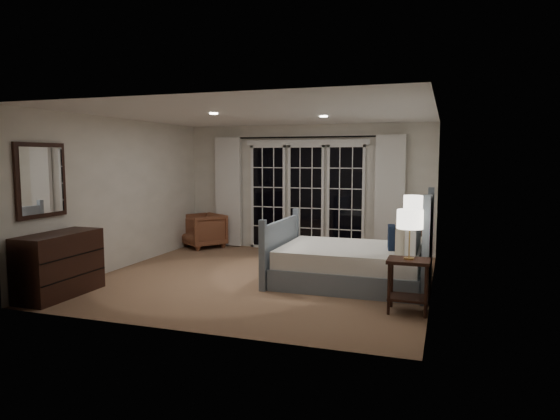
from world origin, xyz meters
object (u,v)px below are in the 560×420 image
(lamp_right, at_px, (413,203))
(bed, at_px, (355,262))
(lamp_left, at_px, (410,220))
(armchair, at_px, (203,231))
(nightstand_left, at_px, (408,277))
(dresser, at_px, (59,265))
(nightstand_right, at_px, (412,245))

(lamp_right, bearing_deg, bed, -123.37)
(lamp_left, xyz_separation_m, lamp_right, (-0.11, 2.27, 0.00))
(armchair, bearing_deg, lamp_left, -0.14)
(bed, distance_m, nightstand_left, 1.43)
(nightstand_left, relative_size, dresser, 0.54)
(nightstand_left, relative_size, nightstand_right, 1.00)
(lamp_left, bearing_deg, lamp_right, 92.81)
(bed, distance_m, lamp_right, 1.55)
(lamp_left, relative_size, dresser, 0.49)
(nightstand_left, xyz_separation_m, lamp_left, (0.00, 0.00, 0.70))
(bed, distance_m, armchair, 4.04)
(bed, height_order, dresser, bed)
(lamp_left, height_order, armchair, lamp_left)
(bed, relative_size, lamp_left, 3.75)
(bed, xyz_separation_m, dresser, (-3.65, -1.90, 0.10))
(nightstand_left, xyz_separation_m, dresser, (-4.49, -0.74, -0.00))
(bed, bearing_deg, lamp_right, 56.63)
(nightstand_right, distance_m, lamp_right, 0.70)
(lamp_right, bearing_deg, dresser, -145.49)
(lamp_left, distance_m, dresser, 4.60)
(dresser, bearing_deg, lamp_right, 34.51)
(bed, bearing_deg, nightstand_right, 56.63)
(bed, bearing_deg, lamp_left, -53.92)
(bed, relative_size, armchair, 2.90)
(armchair, bearing_deg, nightstand_left, -0.14)
(lamp_right, bearing_deg, nightstand_right, -90.00)
(nightstand_left, bearing_deg, dresser, -170.62)
(lamp_right, bearing_deg, nightstand_left, -87.19)
(nightstand_right, distance_m, armchair, 4.34)
(nightstand_right, bearing_deg, lamp_right, 90.00)
(bed, distance_m, dresser, 4.11)
(armchair, bearing_deg, nightstand_right, 23.96)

